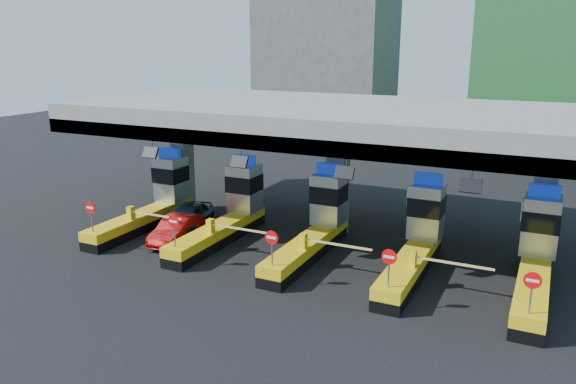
% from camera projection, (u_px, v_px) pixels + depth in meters
% --- Properties ---
extents(ground, '(120.00, 120.00, 0.00)m').
position_uv_depth(ground, '(315.00, 252.00, 27.87)').
color(ground, black).
rests_on(ground, ground).
extents(toll_canopy, '(28.00, 12.09, 7.00)m').
position_uv_depth(toll_canopy, '(338.00, 122.00, 28.78)').
color(toll_canopy, slate).
rests_on(toll_canopy, ground).
extents(toll_lane_far_left, '(4.43, 8.00, 4.16)m').
position_uv_depth(toll_lane_far_left, '(155.00, 200.00, 31.94)').
color(toll_lane_far_left, black).
rests_on(toll_lane_far_left, ground).
extents(toll_lane_left, '(4.43, 8.00, 4.16)m').
position_uv_depth(toll_lane_left, '(231.00, 211.00, 29.85)').
color(toll_lane_left, black).
rests_on(toll_lane_left, ground).
extents(toll_lane_center, '(4.43, 8.00, 4.16)m').
position_uv_depth(toll_lane_center, '(317.00, 224.00, 27.75)').
color(toll_lane_center, black).
rests_on(toll_lane_center, ground).
extents(toll_lane_right, '(4.43, 8.00, 4.16)m').
position_uv_depth(toll_lane_right, '(418.00, 238.00, 25.65)').
color(toll_lane_right, black).
rests_on(toll_lane_right, ground).
extents(toll_lane_far_right, '(4.43, 8.00, 4.16)m').
position_uv_depth(toll_lane_far_right, '(537.00, 256.00, 23.56)').
color(toll_lane_far_right, black).
rests_on(toll_lane_far_right, ground).
extents(bg_building_concrete, '(14.00, 10.00, 18.00)m').
position_uv_depth(bg_building_concrete, '(327.00, 52.00, 62.74)').
color(bg_building_concrete, '#4C4C49').
rests_on(bg_building_concrete, ground).
extents(van, '(2.77, 4.79, 1.53)m').
position_uv_depth(van, '(187.00, 218.00, 30.76)').
color(van, black).
rests_on(van, ground).
extents(red_car, '(2.02, 4.19, 1.32)m').
position_uv_depth(red_car, '(177.00, 229.00, 29.20)').
color(red_car, maroon).
rests_on(red_car, ground).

